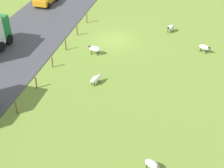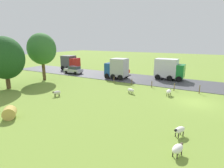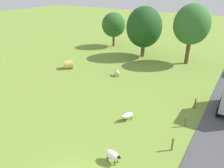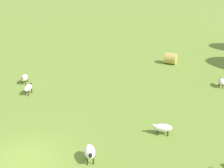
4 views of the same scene
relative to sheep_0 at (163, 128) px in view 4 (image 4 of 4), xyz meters
The scene contains 7 objects.
ground_plane 7.83m from the sheep_0, 86.98° to the right, with size 160.00×160.00×0.00m, color olive.
sheep_0 is the anchor object (origin of this frame).
sheep_1 4.84m from the sheep_0, 72.48° to the right, with size 1.22×0.67×0.84m.
sheep_2 11.15m from the sheep_0, 138.04° to the right, with size 1.15×0.87×0.75m.
sheep_4 13.23m from the sheep_0, 144.22° to the right, with size 1.14×0.79×0.74m.
sheep_5 9.55m from the sheep_0, 126.39° to the left, with size 1.07×0.86×0.73m.
hay_bale_0 14.09m from the sheep_0, 152.70° to the left, with size 1.10×1.10×1.11m, color tan.
Camera 4 is at (13.90, 0.85, 9.31)m, focal length 49.01 mm.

